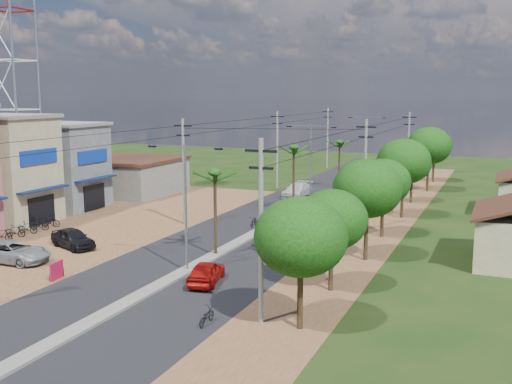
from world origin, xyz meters
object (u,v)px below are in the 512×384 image
car_parked_silver (13,252)px  moto_rider_east (206,317)px  car_parked_dark (73,239)px  roadside_sign (57,271)px  car_silver_mid (304,220)px  car_red_near (206,273)px  car_white_far (297,190)px

car_parked_silver → moto_rider_east: size_ratio=3.23×
car_parked_dark → moto_rider_east: size_ratio=2.67×
moto_rider_east → roadside_sign: size_ratio=1.19×
car_silver_mid → car_red_near: bearing=100.8°
car_white_far → car_red_near: bearing=-79.0°
car_silver_mid → car_white_far: size_ratio=0.80×
car_silver_mid → roadside_sign: 21.19m
car_white_far → moto_rider_east: size_ratio=3.25×
roadside_sign → moto_rider_east: bearing=-22.6°
roadside_sign → car_white_far: bearing=74.7°
car_parked_silver → car_parked_dark: bearing=-16.8°
car_silver_mid → moto_rider_east: (2.33, -21.90, -0.26)m
car_white_far → car_parked_silver: (-8.93, -31.34, -0.04)m
car_white_far → roadside_sign: size_ratio=3.88×
car_parked_silver → car_parked_dark: 4.67m
car_silver_mid → roadside_sign: car_silver_mid is taller
car_red_near → car_silver_mid: 16.23m
car_silver_mid → car_white_far: car_white_far is taller
car_red_near → car_parked_dark: bearing=-28.2°
car_white_far → car_parked_silver: car_white_far is taller
car_parked_dark → car_silver_mid: bearing=-24.6°
car_white_far → moto_rider_east: car_white_far is taller
car_red_near → roadside_sign: car_red_near is taller
car_parked_dark → moto_rider_east: 18.14m
car_red_near → car_silver_mid: size_ratio=0.96×
car_silver_mid → moto_rider_east: bearing=109.2°
car_white_far → car_silver_mid: bearing=-66.8°
moto_rider_east → car_white_far: bearing=-80.7°
car_red_near → car_silver_mid: bearing=-105.1°
car_red_near → car_parked_silver: size_ratio=0.77×
car_silver_mid → car_parked_dark: bearing=56.9°
car_parked_silver → moto_rider_east: bearing=-108.5°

